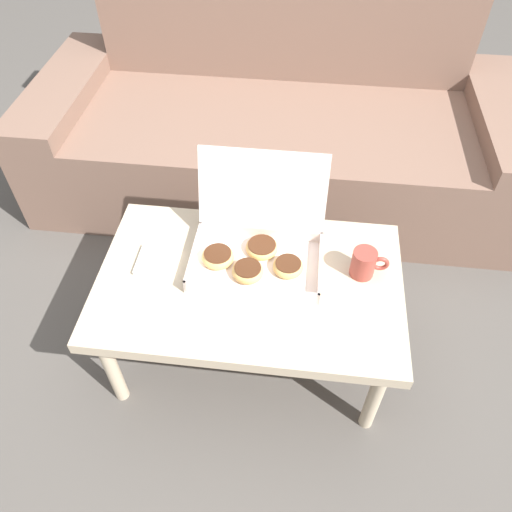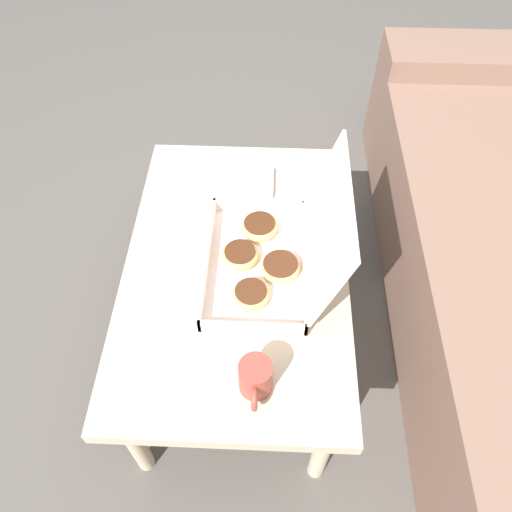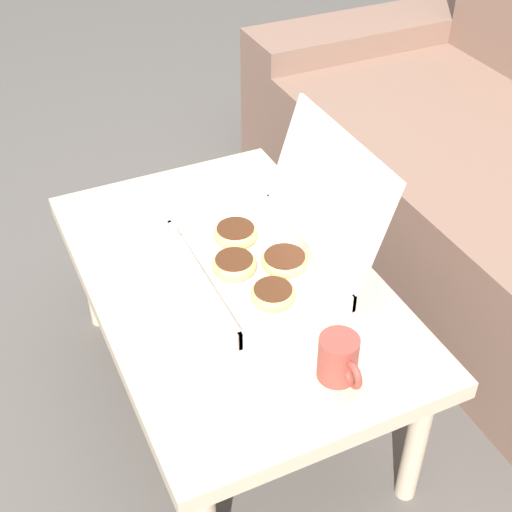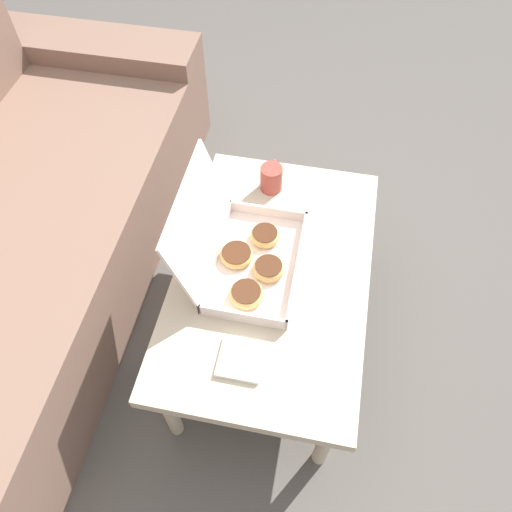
% 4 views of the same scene
% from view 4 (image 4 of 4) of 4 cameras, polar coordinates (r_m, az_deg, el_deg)
% --- Properties ---
extents(ground_plane, '(12.00, 12.00, 0.00)m').
position_cam_4_polar(ground_plane, '(1.87, -2.77, -7.76)').
color(ground_plane, '#514C47').
extents(coffee_table, '(0.93, 0.58, 0.39)m').
position_cam_4_polar(coffee_table, '(1.55, 1.83, -2.69)').
color(coffee_table, '#C6B293').
rests_on(coffee_table, ground_plane).
extents(pastry_box, '(0.40, 0.34, 0.30)m').
position_cam_4_polar(pastry_box, '(1.48, -1.49, 0.14)').
color(pastry_box, silver).
rests_on(pastry_box, coffee_table).
extents(coffee_mug, '(0.11, 0.07, 0.09)m').
position_cam_4_polar(coffee_mug, '(1.69, 1.78, 8.95)').
color(coffee_mug, '#993D33').
rests_on(coffee_mug, coffee_table).
extents(napkin_stack, '(0.12, 0.12, 0.02)m').
position_cam_4_polar(napkin_stack, '(1.37, -1.75, -11.70)').
color(napkin_stack, white).
rests_on(napkin_stack, coffee_table).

